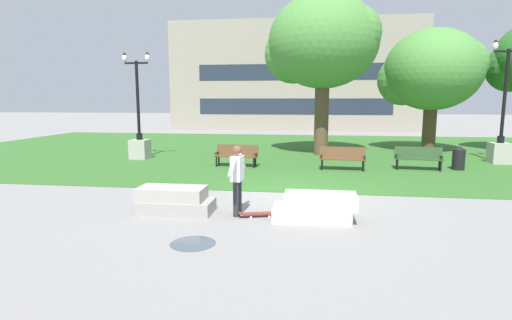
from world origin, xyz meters
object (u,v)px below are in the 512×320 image
(concrete_block_center, at_px, (175,200))
(skateboard, at_px, (259,213))
(lamp_post_right, at_px, (501,139))
(trash_bin, at_px, (459,158))
(park_bench_near_left, at_px, (237,154))
(park_bench_near_right, at_px, (418,157))
(person_skateboarder, at_px, (237,176))
(park_bench_far_left, at_px, (343,157))
(lamp_post_center, at_px, (139,138))
(concrete_block_left, at_px, (315,208))

(concrete_block_center, height_order, skateboard, concrete_block_center)
(lamp_post_right, xyz_separation_m, trash_bin, (-2.37, -1.98, -0.58))
(park_bench_near_left, height_order, trash_bin, trash_bin)
(park_bench_near_right, bearing_deg, concrete_block_center, -136.57)
(person_skateboarder, bearing_deg, lamp_post_right, 43.41)
(park_bench_near_left, distance_m, park_bench_near_right, 7.34)
(park_bench_near_left, xyz_separation_m, park_bench_far_left, (4.34, -0.23, 0.00))
(lamp_post_right, height_order, trash_bin, lamp_post_right)
(concrete_block_center, height_order, park_bench_near_left, park_bench_near_left)
(concrete_block_center, bearing_deg, trash_bin, 38.81)
(park_bench_near_left, height_order, park_bench_far_left, same)
(skateboard, distance_m, lamp_post_center, 11.04)
(concrete_block_center, bearing_deg, lamp_post_center, 118.87)
(park_bench_near_left, height_order, park_bench_near_right, same)
(skateboard, height_order, trash_bin, trash_bin)
(person_skateboarder, height_order, skateboard, person_skateboarder)
(person_skateboarder, bearing_deg, park_bench_near_left, 100.87)
(concrete_block_center, bearing_deg, skateboard, -2.62)
(concrete_block_left, bearing_deg, concrete_block_center, 176.68)
(skateboard, height_order, park_bench_near_left, park_bench_near_left)
(concrete_block_center, distance_m, concrete_block_left, 3.48)
(concrete_block_center, relative_size, park_bench_near_right, 1.00)
(concrete_block_left, xyz_separation_m, lamp_post_right, (8.08, 9.57, 0.78))
(lamp_post_center, bearing_deg, concrete_block_left, -46.87)
(park_bench_far_left, xyz_separation_m, trash_bin, (4.59, 0.65, -0.04))
(lamp_post_center, bearing_deg, trash_bin, -4.66)
(park_bench_near_left, relative_size, trash_bin, 1.91)
(park_bench_near_right, bearing_deg, park_bench_far_left, -171.40)
(skateboard, distance_m, trash_bin, 10.28)
(park_bench_near_right, distance_m, trash_bin, 1.60)
(park_bench_far_left, bearing_deg, person_skateboarder, -113.83)
(concrete_block_center, distance_m, skateboard, 2.16)
(person_skateboarder, xyz_separation_m, park_bench_near_right, (5.99, 7.23, -0.43))
(skateboard, relative_size, park_bench_far_left, 0.57)
(park_bench_near_left, xyz_separation_m, trash_bin, (8.92, 0.42, -0.04))
(park_bench_far_left, xyz_separation_m, lamp_post_center, (-9.29, 1.78, 0.49))
(lamp_post_center, bearing_deg, skateboard, -51.56)
(concrete_block_left, bearing_deg, lamp_post_center, 133.13)
(park_bench_near_left, bearing_deg, trash_bin, 2.69)
(skateboard, xyz_separation_m, trash_bin, (7.04, 7.48, 0.42))
(trash_bin, bearing_deg, lamp_post_center, 175.34)
(lamp_post_center, bearing_deg, lamp_post_right, 3.01)
(skateboard, bearing_deg, lamp_post_center, 128.44)
(park_bench_near_right, relative_size, park_bench_far_left, 1.01)
(park_bench_far_left, bearing_deg, lamp_post_right, 20.75)
(concrete_block_left, distance_m, skateboard, 1.35)
(person_skateboarder, relative_size, trash_bin, 1.78)
(skateboard, distance_m, park_bench_near_right, 9.11)
(park_bench_near_right, bearing_deg, skateboard, -126.80)
(concrete_block_center, xyz_separation_m, lamp_post_center, (-4.69, 8.51, 0.72))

